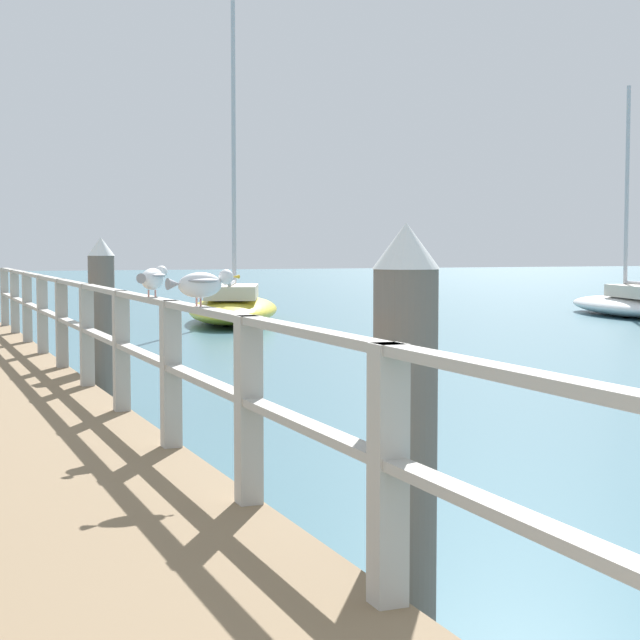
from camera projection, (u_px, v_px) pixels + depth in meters
name	position (u px, v px, depth m)	size (l,w,h in m)	color
pier_railing	(102.00, 329.00, 9.31)	(0.12, 18.48, 0.96)	#B2ADA3
dock_piling_near	(405.00, 433.00, 4.63)	(0.29, 0.29, 1.84)	#6B6056
dock_piling_far	(102.00, 322.00, 11.49)	(0.29, 0.29, 1.84)	#6B6056
seagull_foreground	(201.00, 283.00, 6.27)	(0.47, 0.22, 0.21)	white
seagull_background	(153.00, 278.00, 7.44)	(0.30, 0.42, 0.21)	white
boat_0	(631.00, 304.00, 26.75)	(3.01, 5.74, 5.76)	white
boat_3	(234.00, 306.00, 24.69)	(4.02, 6.62, 7.39)	gold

